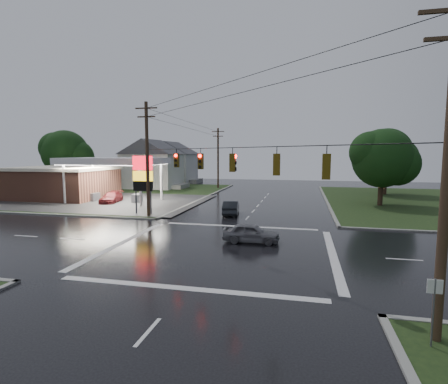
% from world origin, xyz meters
% --- Properties ---
extents(ground, '(120.00, 120.00, 0.00)m').
position_xyz_m(ground, '(0.00, 0.00, 0.00)').
color(ground, black).
rests_on(ground, ground).
extents(grass_nw, '(36.00, 36.00, 0.08)m').
position_xyz_m(grass_nw, '(-26.00, 26.00, 0.04)').
color(grass_nw, black).
rests_on(grass_nw, ground).
extents(gas_station, '(26.20, 18.00, 5.60)m').
position_xyz_m(gas_station, '(-25.68, 19.70, 2.55)').
color(gas_station, '#2D2D2D').
rests_on(gas_station, ground).
extents(pylon_sign, '(2.00, 0.35, 6.00)m').
position_xyz_m(pylon_sign, '(-10.50, 10.50, 4.01)').
color(pylon_sign, '#59595E').
rests_on(pylon_sign, ground).
extents(utility_pole_nw, '(2.20, 0.32, 11.00)m').
position_xyz_m(utility_pole_nw, '(-9.50, 9.50, 5.72)').
color(utility_pole_nw, '#382619').
rests_on(utility_pole_nw, ground).
extents(utility_pole_se, '(2.20, 0.32, 11.00)m').
position_xyz_m(utility_pole_se, '(9.50, -9.50, 5.72)').
color(utility_pole_se, '#382619').
rests_on(utility_pole_se, ground).
extents(utility_pole_n, '(2.20, 0.32, 10.50)m').
position_xyz_m(utility_pole_n, '(-9.50, 38.00, 5.47)').
color(utility_pole_n, '#382619').
rests_on(utility_pole_n, ground).
extents(traffic_signals, '(26.87, 26.87, 1.47)m').
position_xyz_m(traffic_signals, '(0.02, -0.02, 6.48)').
color(traffic_signals, black).
rests_on(traffic_signals, ground).
extents(house_near, '(11.05, 8.48, 8.60)m').
position_xyz_m(house_near, '(-20.95, 36.00, 4.41)').
color(house_near, silver).
rests_on(house_near, ground).
extents(house_far, '(11.05, 8.48, 8.60)m').
position_xyz_m(house_far, '(-21.95, 48.00, 4.41)').
color(house_far, silver).
rests_on(house_far, ground).
extents(tree_nw_behind, '(8.93, 7.60, 10.00)m').
position_xyz_m(tree_nw_behind, '(-33.84, 29.99, 6.18)').
color(tree_nw_behind, black).
rests_on(tree_nw_behind, ground).
extents(tree_ne_near, '(7.99, 6.80, 8.98)m').
position_xyz_m(tree_ne_near, '(14.14, 21.99, 5.56)').
color(tree_ne_near, black).
rests_on(tree_ne_near, ground).
extents(tree_ne_far, '(8.46, 7.20, 9.80)m').
position_xyz_m(tree_ne_far, '(17.15, 33.99, 6.18)').
color(tree_ne_far, black).
rests_on(tree_ne_far, ground).
extents(car_north, '(2.01, 4.37, 1.39)m').
position_xyz_m(car_north, '(-1.93, 12.58, 0.69)').
color(car_north, black).
rests_on(car_north, ground).
extents(car_crossing, '(3.96, 1.65, 1.34)m').
position_xyz_m(car_crossing, '(1.70, 1.92, 0.67)').
color(car_crossing, slate).
rests_on(car_crossing, ground).
extents(car_pump, '(2.73, 4.91, 1.35)m').
position_xyz_m(car_pump, '(-18.12, 17.29, 0.67)').
color(car_pump, '#5D1517').
rests_on(car_pump, ground).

